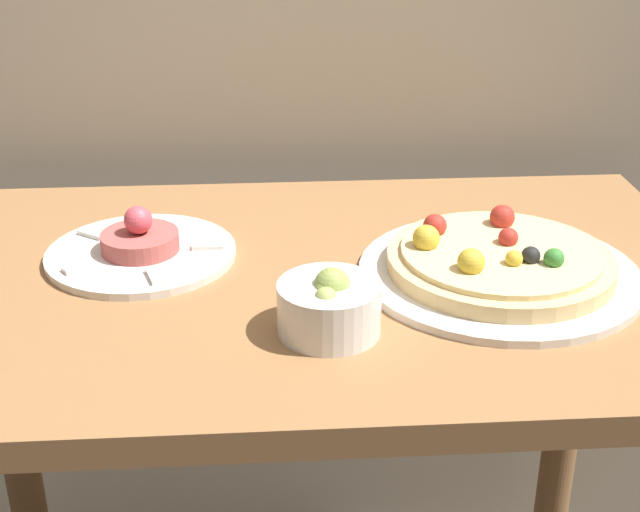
# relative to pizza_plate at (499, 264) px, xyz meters

# --- Properties ---
(dining_table) EXTENTS (1.05, 0.64, 0.79)m
(dining_table) POSITION_rel_pizza_plate_xyz_m (-0.24, 0.03, -0.16)
(dining_table) COLOR olive
(dining_table) RESTS_ON ground_plane
(pizza_plate) EXTENTS (0.34, 0.34, 0.06)m
(pizza_plate) POSITION_rel_pizza_plate_xyz_m (0.00, 0.00, 0.00)
(pizza_plate) COLOR silver
(pizza_plate) RESTS_ON dining_table
(tartare_plate) EXTENTS (0.24, 0.24, 0.07)m
(tartare_plate) POSITION_rel_pizza_plate_xyz_m (-0.44, 0.09, -0.01)
(tartare_plate) COLOR silver
(tartare_plate) RESTS_ON dining_table
(small_bowl) EXTENTS (0.11, 0.11, 0.07)m
(small_bowl) POSITION_rel_pizza_plate_xyz_m (-0.22, -0.12, 0.01)
(small_bowl) COLOR white
(small_bowl) RESTS_ON dining_table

